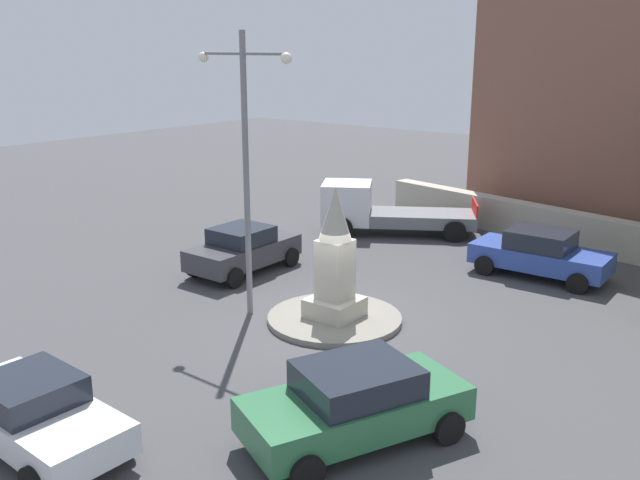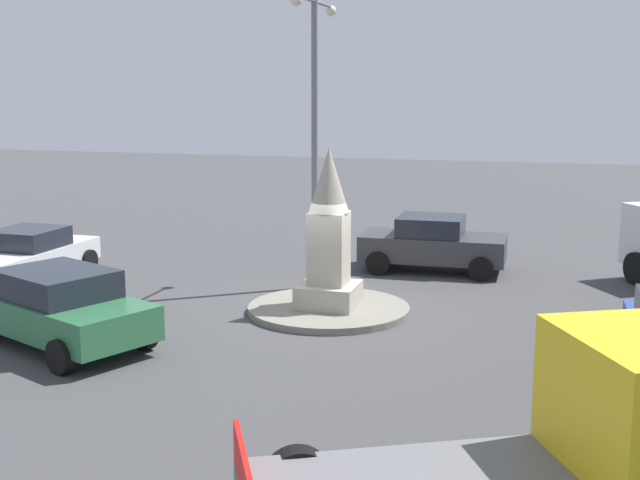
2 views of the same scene
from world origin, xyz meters
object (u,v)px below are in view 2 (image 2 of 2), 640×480
at_px(car_dark_grey_parked_left, 433,243).
at_px(truck_yellow_waiting, 570,448).
at_px(car_white_approaching, 28,255).
at_px(car_green_near_island, 57,307).
at_px(streetlamp, 315,105).
at_px(monument, 329,236).

height_order(car_dark_grey_parked_left, truck_yellow_waiting, truck_yellow_waiting).
xyz_separation_m(car_white_approaching, car_green_near_island, (-4.50, -3.85, 0.08)).
height_order(car_green_near_island, truck_yellow_waiting, truck_yellow_waiting).
distance_m(streetlamp, car_green_near_island, 7.89).
relative_size(car_white_approaching, car_green_near_island, 0.91).
bearing_deg(car_green_near_island, car_dark_grey_parked_left, -34.36).
bearing_deg(truck_yellow_waiting, car_green_near_island, 64.17).
bearing_deg(car_white_approaching, monument, -94.69).
bearing_deg(car_green_near_island, truck_yellow_waiting, -115.83).
relative_size(monument, car_dark_grey_parked_left, 0.90).
distance_m(car_green_near_island, car_dark_grey_parked_left, 10.62).
relative_size(car_green_near_island, truck_yellow_waiting, 0.80).
distance_m(streetlamp, car_dark_grey_parked_left, 5.32).
relative_size(streetlamp, car_green_near_island, 1.64).
bearing_deg(monument, car_dark_grey_parked_left, -17.64).
relative_size(monument, car_white_approaching, 0.85).
xyz_separation_m(streetlamp, car_white_approaching, (-1.53, 7.28, -3.84)).
xyz_separation_m(streetlamp, truck_yellow_waiting, (-10.65, -6.12, -3.46)).
bearing_deg(monument, car_white_approaching, 85.31).
height_order(streetlamp, car_dark_grey_parked_left, streetlamp).
height_order(monument, truck_yellow_waiting, monument).
height_order(streetlamp, truck_yellow_waiting, streetlamp).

